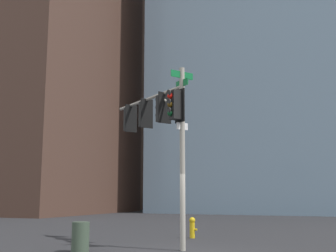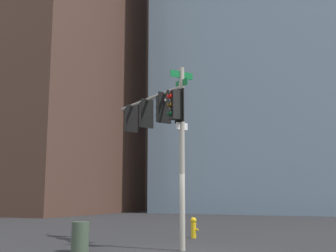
{
  "view_description": "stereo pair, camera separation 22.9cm",
  "coord_description": "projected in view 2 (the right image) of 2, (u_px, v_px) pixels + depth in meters",
  "views": [
    {
      "loc": [
        4.89,
        -13.19,
        1.79
      ],
      "look_at": [
        -0.93,
        0.84,
        4.27
      ],
      "focal_mm": 45.65,
      "sensor_mm": 36.0,
      "label": 1
    },
    {
      "loc": [
        5.1,
        -13.1,
        1.79
      ],
      "look_at": [
        -0.93,
        0.84,
        4.27
      ],
      "focal_mm": 45.65,
      "sensor_mm": 36.0,
      "label": 2
    }
  ],
  "objects": [
    {
      "name": "fire_hydrant",
      "position": [
        194.0,
        227.0,
        18.16
      ],
      "size": [
        0.34,
        0.26,
        0.87
      ],
      "color": "gold",
      "rests_on": "ground_plane"
    },
    {
      "name": "ground_plane",
      "position": [
        184.0,
        252.0,
        13.58
      ],
      "size": [
        200.0,
        200.0,
        0.0
      ],
      "primitive_type": "plane",
      "color": "#262628"
    },
    {
      "name": "building_brick_midblock",
      "position": [
        75.0,
        76.0,
        56.86
      ],
      "size": [
        16.73,
        15.22,
        35.01
      ],
      "primitive_type": "cube",
      "color": "brown",
      "rests_on": "ground_plane"
    },
    {
      "name": "signal_pole_assembly",
      "position": [
        158.0,
        119.0,
        15.97
      ],
      "size": [
        4.23,
        3.28,
        6.21
      ],
      "rotation": [
        0.0,
        0.0,
        2.54
      ],
      "color": "#9E998C",
      "rests_on": "ground_plane"
    },
    {
      "name": "litter_bin",
      "position": [
        80.0,
        237.0,
        13.67
      ],
      "size": [
        0.56,
        0.56,
        0.95
      ],
      "primitive_type": "cylinder",
      "color": "#384738",
      "rests_on": "ground_plane"
    }
  ]
}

